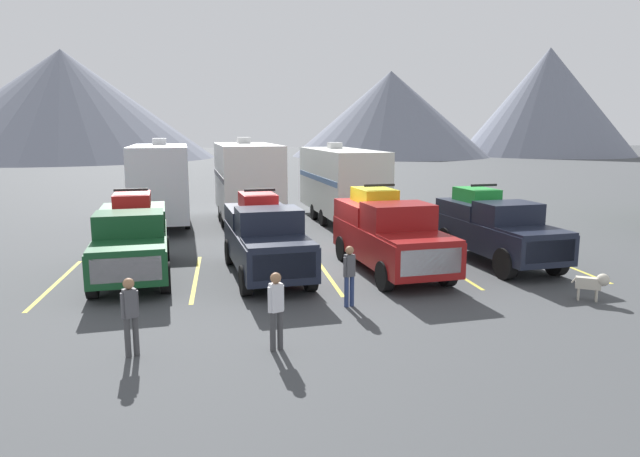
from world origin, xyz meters
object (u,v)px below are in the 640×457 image
(pickup_truck_d, at_px, (495,228))
(person_c, at_px, (349,272))
(pickup_truck_b, at_px, (265,237))
(dog, at_px, (594,282))
(camper_trailer_a, at_px, (160,181))
(pickup_truck_c, at_px, (388,233))
(person_a, at_px, (130,312))
(camper_trailer_b, at_px, (247,179))
(person_b, at_px, (276,306))
(camper_trailer_c, at_px, (341,181))
(pickup_truck_a, at_px, (132,238))

(pickup_truck_d, relative_size, person_c, 3.54)
(pickup_truck_b, height_order, dog, pickup_truck_b)
(pickup_truck_d, bearing_deg, person_c, -146.15)
(camper_trailer_a, xyz_separation_m, dog, (12.19, -13.44, -1.59))
(pickup_truck_c, height_order, person_a, pickup_truck_c)
(pickup_truck_b, xyz_separation_m, person_a, (-3.03, -5.89, -0.26))
(pickup_truck_b, height_order, camper_trailer_b, camper_trailer_b)
(person_b, xyz_separation_m, person_c, (2.06, 2.54, -0.04))
(pickup_truck_c, distance_m, person_c, 3.95)
(camper_trailer_c, bearing_deg, pickup_truck_d, -69.83)
(pickup_truck_d, relative_size, camper_trailer_a, 0.71)
(pickup_truck_a, bearing_deg, camper_trailer_b, 67.43)
(person_b, relative_size, dog, 1.99)
(camper_trailer_a, height_order, person_b, camper_trailer_a)
(pickup_truck_d, bearing_deg, pickup_truck_a, 179.03)
(pickup_truck_d, height_order, person_b, pickup_truck_d)
(person_b, xyz_separation_m, dog, (8.40, 1.94, -0.43))
(camper_trailer_b, distance_m, camper_trailer_c, 4.43)
(camper_trailer_c, height_order, person_a, camper_trailer_c)
(pickup_truck_c, relative_size, person_b, 3.57)
(person_b, height_order, dog, person_b)
(pickup_truck_a, height_order, person_b, pickup_truck_a)
(person_b, bearing_deg, dog, 13.01)
(person_a, height_order, dog, person_a)
(person_c, bearing_deg, camper_trailer_c, 79.35)
(camper_trailer_a, bearing_deg, camper_trailer_b, 6.20)
(pickup_truck_b, relative_size, dog, 6.93)
(pickup_truck_d, bearing_deg, camper_trailer_a, 142.37)
(pickup_truck_c, distance_m, person_b, 7.19)
(pickup_truck_d, distance_m, person_b, 10.12)
(camper_trailer_a, bearing_deg, dog, -47.77)
(pickup_truck_a, height_order, camper_trailer_b, camper_trailer_b)
(pickup_truck_a, xyz_separation_m, dog, (12.15, -4.67, -0.67))
(camper_trailer_c, relative_size, person_b, 5.61)
(camper_trailer_b, bearing_deg, pickup_truck_c, -68.06)
(pickup_truck_d, relative_size, person_a, 3.46)
(pickup_truck_b, distance_m, dog, 9.18)
(camper_trailer_c, xyz_separation_m, dog, (3.91, -13.56, -1.48))
(person_a, xyz_separation_m, person_c, (4.87, 2.39, -0.02))
(pickup_truck_a, xyz_separation_m, pickup_truck_c, (7.79, -0.67, 0.05))
(pickup_truck_c, height_order, camper_trailer_c, camper_trailer_c)
(pickup_truck_a, bearing_deg, person_c, -35.03)
(pickup_truck_a, height_order, camper_trailer_a, camper_trailer_a)
(pickup_truck_c, relative_size, person_a, 3.63)
(pickup_truck_d, bearing_deg, dog, -82.77)
(camper_trailer_b, bearing_deg, person_c, -81.48)
(pickup_truck_b, distance_m, camper_trailer_a, 10.20)
(pickup_truck_b, height_order, person_c, pickup_truck_b)
(pickup_truck_b, height_order, person_b, pickup_truck_b)
(person_a, bearing_deg, pickup_truck_c, 40.18)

